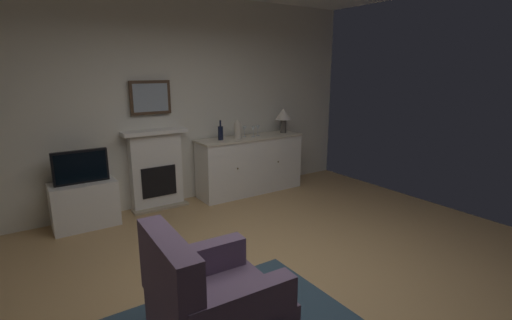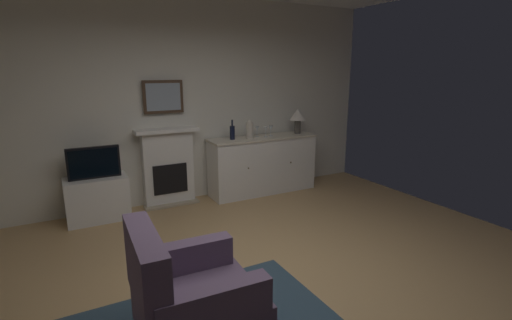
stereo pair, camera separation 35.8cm
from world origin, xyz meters
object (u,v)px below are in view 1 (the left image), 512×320
at_px(fireplace_unit, 156,169).
at_px(wine_bottle, 221,133).
at_px(tv_cabinet, 85,204).
at_px(wine_glass_center, 253,129).
at_px(table_lamp, 283,116).
at_px(wine_glass_right, 258,128).
at_px(sideboard_cabinet, 250,165).
at_px(framed_picture, 150,98).
at_px(armchair, 210,303).
at_px(vase_decorative, 238,130).
at_px(wine_glass_left, 244,129).
at_px(tv_set, 81,167).

relative_size(fireplace_unit, wine_bottle, 3.79).
bearing_deg(tv_cabinet, wine_glass_center, -1.44).
distance_m(table_lamp, wine_glass_right, 0.53).
bearing_deg(sideboard_cabinet, table_lamp, 0.00).
xyz_separation_m(fireplace_unit, framed_picture, (0.00, 0.05, 0.98)).
relative_size(wine_bottle, armchair, 0.32).
bearing_deg(wine_glass_right, vase_decorative, -173.76).
relative_size(framed_picture, tv_cabinet, 0.73).
bearing_deg(vase_decorative, armchair, -124.52).
bearing_deg(armchair, tv_cabinet, 96.27).
bearing_deg(sideboard_cabinet, framed_picture, 171.23).
bearing_deg(framed_picture, armchair, -102.69).
distance_m(framed_picture, wine_glass_left, 1.47).
relative_size(wine_glass_center, wine_glass_right, 1.00).
bearing_deg(framed_picture, wine_bottle, -12.28).
relative_size(wine_bottle, vase_decorative, 1.03).
xyz_separation_m(tv_cabinet, armchair, (0.30, -2.77, 0.10)).
bearing_deg(tv_cabinet, wine_glass_right, -0.51).
distance_m(sideboard_cabinet, tv_cabinet, 2.42).
height_order(fireplace_unit, wine_glass_right, fireplace_unit).
height_order(fireplace_unit, tv_set, fireplace_unit).
bearing_deg(table_lamp, wine_glass_center, -175.68).
relative_size(framed_picture, wine_glass_right, 3.33).
bearing_deg(table_lamp, tv_cabinet, 179.72).
xyz_separation_m(wine_bottle, wine_glass_center, (0.53, -0.06, 0.01)).
bearing_deg(wine_glass_center, framed_picture, 169.62).
bearing_deg(vase_decorative, wine_glass_center, 0.74).
bearing_deg(wine_glass_center, table_lamp, 4.32).
xyz_separation_m(wine_glass_center, wine_glass_right, (0.11, 0.04, 0.00)).
bearing_deg(wine_glass_center, wine_bottle, 173.03).
bearing_deg(armchair, wine_glass_right, 50.70).
bearing_deg(framed_picture, wine_glass_center, -10.38).
bearing_deg(tv_cabinet, vase_decorative, -1.72).
relative_size(framed_picture, vase_decorative, 1.96).
bearing_deg(wine_glass_center, vase_decorative, -179.26).
relative_size(fireplace_unit, tv_cabinet, 1.47).
distance_m(wine_glass_left, tv_set, 2.35).
height_order(framed_picture, wine_bottle, framed_picture).
bearing_deg(wine_glass_right, table_lamp, 0.86).
height_order(table_lamp, tv_cabinet, table_lamp).
distance_m(wine_glass_right, tv_set, 2.56).
bearing_deg(fireplace_unit, wine_bottle, -9.62).
distance_m(fireplace_unit, framed_picture, 0.98).
distance_m(sideboard_cabinet, wine_glass_right, 0.58).
bearing_deg(table_lamp, sideboard_cabinet, -180.00).
bearing_deg(wine_bottle, tv_cabinet, -179.90).
height_order(fireplace_unit, wine_glass_left, fireplace_unit).
distance_m(fireplace_unit, tv_set, 1.02).
height_order(framed_picture, wine_glass_right, framed_picture).
relative_size(sideboard_cabinet, wine_glass_center, 10.39).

